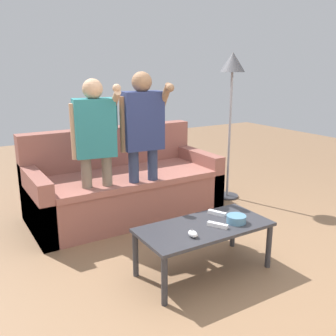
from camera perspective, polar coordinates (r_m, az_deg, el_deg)
ground_plane at (r=3.10m, az=5.42°, el=-15.31°), size 12.00×12.00×0.00m
couch at (r=4.13m, az=-6.82°, el=-2.78°), size 1.99×0.94×0.91m
coffee_table at (r=2.95m, az=5.49°, el=-9.53°), size 1.04×0.50×0.39m
snack_bowl at (r=3.00m, az=10.30°, el=-7.62°), size 0.15×0.15×0.06m
game_remote_nunchuk at (r=2.73m, az=3.78°, el=-9.91°), size 0.06×0.09×0.05m
floor_lamp at (r=4.49m, az=9.67°, el=13.43°), size 0.29×0.29×1.73m
player_left at (r=3.50m, az=-10.97°, el=4.24°), size 0.43×0.35×1.47m
player_center at (r=3.61m, az=-3.84°, el=5.39°), size 0.45×0.38×1.53m
game_remote_wand_near at (r=2.91m, az=7.52°, el=-8.56°), size 0.11×0.16×0.03m
game_remote_wand_far at (r=3.14m, az=7.44°, el=-6.79°), size 0.10×0.16×0.03m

